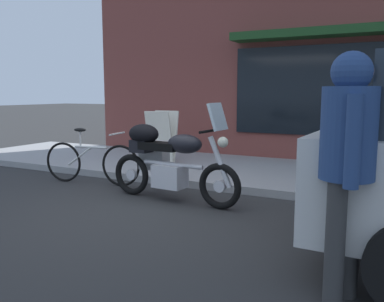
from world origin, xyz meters
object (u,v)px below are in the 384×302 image
object	(u,v)px
pedestrian_walking	(348,148)
sandwich_board_sign	(162,137)
touring_motorcycle	(166,158)
parked_bicycle	(91,162)

from	to	relation	value
pedestrian_walking	sandwich_board_sign	size ratio (longest dim) A/B	1.74
touring_motorcycle	sandwich_board_sign	size ratio (longest dim) A/B	2.04
pedestrian_walking	sandwich_board_sign	distance (m)	5.62
pedestrian_walking	sandwich_board_sign	world-z (taller)	pedestrian_walking
touring_motorcycle	sandwich_board_sign	world-z (taller)	touring_motorcycle
parked_bicycle	sandwich_board_sign	xyz separation A→B (m)	(0.29, 1.79, 0.27)
pedestrian_walking	sandwich_board_sign	xyz separation A→B (m)	(-3.94, 3.98, -0.49)
parked_bicycle	pedestrian_walking	bearing A→B (deg)	-27.38
touring_motorcycle	pedestrian_walking	world-z (taller)	pedestrian_walking
touring_motorcycle	parked_bicycle	distance (m)	1.67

